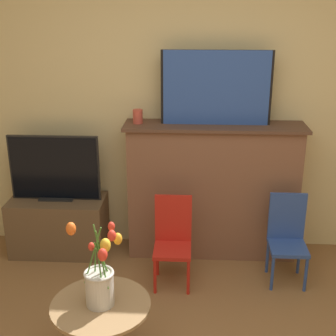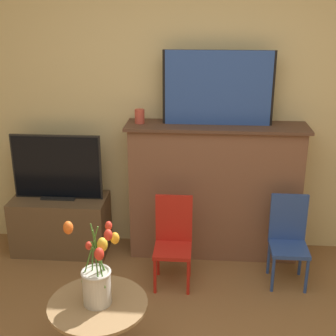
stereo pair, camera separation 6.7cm
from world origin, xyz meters
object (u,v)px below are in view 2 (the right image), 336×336
(painting, at_px, (218,88))
(chair_blue, at_px, (288,236))
(vase_tulips, at_px, (97,278))
(chair_red, at_px, (173,237))
(tv_monitor, at_px, (57,168))

(painting, bearing_deg, chair_blue, -34.96)
(vase_tulips, bearing_deg, painting, 64.85)
(chair_blue, bearing_deg, chair_red, -174.36)
(tv_monitor, xyz_separation_m, vase_tulips, (0.64, -1.39, -0.14))
(painting, xyz_separation_m, chair_blue, (0.57, -0.40, -1.06))
(painting, relative_size, tv_monitor, 1.15)
(tv_monitor, bearing_deg, chair_red, -22.65)
(tv_monitor, relative_size, vase_tulips, 1.46)
(tv_monitor, bearing_deg, vase_tulips, -65.12)
(tv_monitor, xyz_separation_m, chair_red, (1.01, -0.42, -0.39))
(chair_red, relative_size, chair_blue, 1.00)
(tv_monitor, bearing_deg, chair_blue, -10.00)
(chair_red, bearing_deg, painting, 56.98)
(painting, distance_m, tv_monitor, 1.49)
(painting, distance_m, vase_tulips, 1.80)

